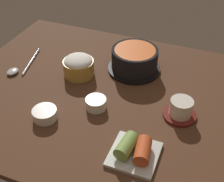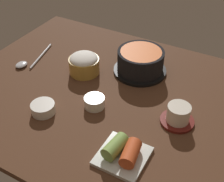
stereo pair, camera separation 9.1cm
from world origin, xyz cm
name	(u,v)px [view 1 (the left image)]	position (x,y,z in cm)	size (l,w,h in cm)	color
dining_table	(108,96)	(0.00, 0.00, 1.00)	(100.00, 76.00, 2.00)	#4C2D1C
stone_pot	(135,60)	(3.47, 15.53, 6.16)	(18.36, 18.36, 8.21)	black
rice_bowl	(79,65)	(-13.30, 5.92, 5.73)	(10.48, 10.48, 7.32)	#B78C38
tea_cup_with_saucer	(181,109)	(23.21, -2.15, 4.67)	(9.70, 9.70, 5.81)	maroon
banchan_cup_center	(96,103)	(-0.88, -7.69, 3.78)	(6.24, 6.24, 3.30)	white
kimchi_plate	(134,151)	(15.44, -20.90, 3.96)	(12.03, 12.03, 4.87)	silver
side_bowl_near	(45,114)	(-12.71, -17.19, 3.66)	(7.08, 7.08, 3.08)	white
spoon	(19,68)	(-34.44, 0.98, 2.61)	(6.23, 19.26, 1.35)	#B7B7BC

